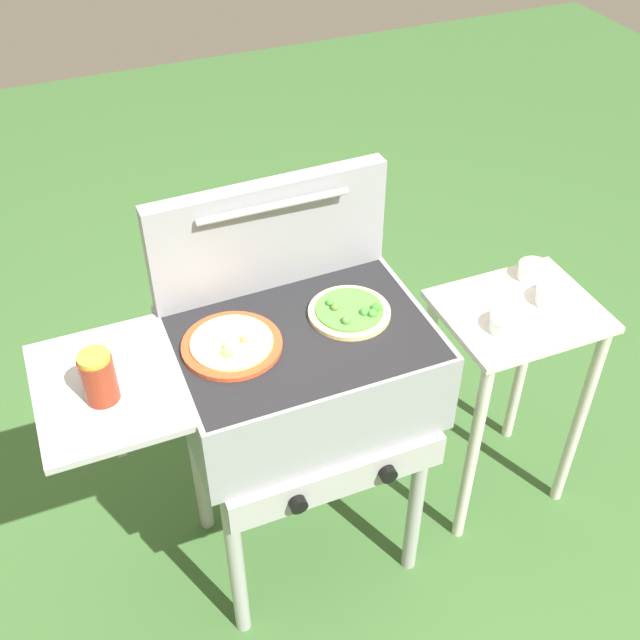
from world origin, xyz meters
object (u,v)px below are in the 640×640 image
object	(u,v)px
grill	(298,376)
sauce_jar	(98,377)
topping_bowl_near	(534,272)
pizza_cheese	(232,345)
topping_bowl_far	(509,323)
topping_bowl_middle	(554,297)
pizza_veggie	(350,312)
prep_table	(508,365)

from	to	relation	value
grill	sauce_jar	world-z (taller)	sauce_jar
topping_bowl_near	pizza_cheese	bearing A→B (deg)	-173.95
pizza_cheese	sauce_jar	bearing A→B (deg)	-170.91
topping_bowl_far	topping_bowl_middle	size ratio (longest dim) A/B	1.01
topping_bowl_far	topping_bowl_middle	bearing A→B (deg)	15.51
pizza_veggie	pizza_cheese	bearing A→B (deg)	-179.16
grill	pizza_cheese	size ratio (longest dim) A/B	3.95
grill	topping_bowl_middle	size ratio (longest dim) A/B	9.01
topping_bowl_middle	sauce_jar	bearing A→B (deg)	-178.64
sauce_jar	topping_bowl_far	distance (m)	1.08
prep_table	topping_bowl_middle	distance (m)	0.26
grill	topping_bowl_far	bearing A→B (deg)	-5.65
pizza_veggie	topping_bowl_near	bearing A→B (deg)	8.57
prep_table	topping_bowl_far	xyz separation A→B (m)	(-0.08, -0.06, 0.24)
grill	sauce_jar	bearing A→B (deg)	-175.48
pizza_cheese	topping_bowl_near	size ratio (longest dim) A/B	2.59
topping_bowl_far	topping_bowl_near	bearing A→B (deg)	41.35
grill	topping_bowl_near	xyz separation A→B (m)	(0.79, 0.11, 0.03)
topping_bowl_near	prep_table	bearing A→B (deg)	-136.22
pizza_cheese	pizza_veggie	size ratio (longest dim) A/B	1.17
prep_table	topping_bowl_middle	size ratio (longest dim) A/B	7.19
grill	topping_bowl_middle	xyz separation A→B (m)	(0.77, -0.01, 0.03)
pizza_veggie	prep_table	distance (m)	0.64
sauce_jar	topping_bowl_near	bearing A→B (deg)	6.82
pizza_cheese	topping_bowl_far	world-z (taller)	pizza_cheese
pizza_cheese	prep_table	world-z (taller)	pizza_cheese
prep_table	topping_bowl_near	size ratio (longest dim) A/B	8.17
prep_table	pizza_cheese	bearing A→B (deg)	179.42
pizza_cheese	grill	bearing A→B (deg)	-4.57
pizza_cheese	pizza_veggie	world-z (taller)	pizza_cheese
pizza_veggie	topping_bowl_middle	size ratio (longest dim) A/B	1.96
topping_bowl_near	topping_bowl_middle	xyz separation A→B (m)	(-0.01, -0.12, 0.00)
grill	topping_bowl_middle	world-z (taller)	grill
grill	prep_table	xyz separation A→B (m)	(0.67, 0.00, -0.21)
sauce_jar	pizza_cheese	bearing A→B (deg)	9.09
pizza_veggie	topping_bowl_far	xyz separation A→B (m)	(0.44, -0.08, -0.12)
pizza_veggie	topping_bowl_far	distance (m)	0.46
grill	topping_bowl_middle	distance (m)	0.78
grill	prep_table	bearing A→B (deg)	0.37
prep_table	topping_bowl_far	world-z (taller)	topping_bowl_far
grill	topping_bowl_near	bearing A→B (deg)	8.19
pizza_cheese	sauce_jar	size ratio (longest dim) A/B	1.90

